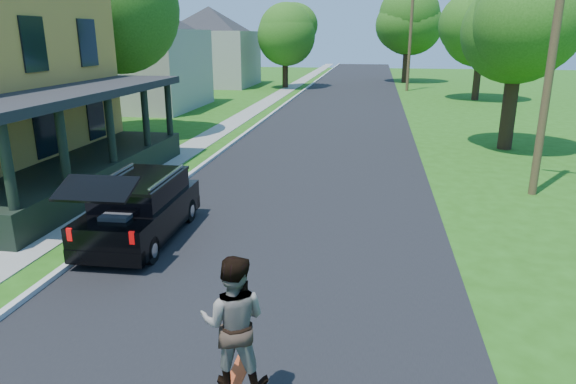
% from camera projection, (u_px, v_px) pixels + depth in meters
% --- Properties ---
extents(ground, '(140.00, 140.00, 0.00)m').
position_uv_depth(ground, '(251.00, 295.00, 9.60)').
color(ground, '#225110').
rests_on(ground, ground).
extents(street, '(8.00, 120.00, 0.02)m').
position_uv_depth(street, '(335.00, 123.00, 28.46)').
color(street, black).
rests_on(street, ground).
extents(curb, '(0.15, 120.00, 0.12)m').
position_uv_depth(curb, '(264.00, 121.00, 29.10)').
color(curb, '#AEAFA9').
rests_on(curb, ground).
extents(sidewalk, '(1.30, 120.00, 0.03)m').
position_uv_depth(sidewalk, '(238.00, 120.00, 29.34)').
color(sidewalk, gray).
rests_on(sidewalk, ground).
extents(front_walk, '(6.50, 1.20, 0.03)m').
position_uv_depth(front_walk, '(11.00, 184.00, 16.77)').
color(front_walk, gray).
rests_on(front_walk, ground).
extents(neighbor_house_mid, '(12.78, 12.78, 8.30)m').
position_uv_depth(neighbor_house_mid, '(133.00, 43.00, 33.14)').
color(neighbor_house_mid, '#999888').
rests_on(neighbor_house_mid, ground).
extents(neighbor_house_far, '(12.78, 12.78, 8.30)m').
position_uv_depth(neighbor_house_far, '(210.00, 40.00, 48.22)').
color(neighbor_house_far, '#999888').
rests_on(neighbor_house_far, ground).
extents(black_suv, '(1.77, 4.32, 1.99)m').
position_uv_depth(black_suv, '(140.00, 209.00, 12.04)').
color(black_suv, black).
rests_on(black_suv, ground).
extents(skateboarder, '(0.90, 0.72, 1.76)m').
position_uv_depth(skateboarder, '(234.00, 322.00, 6.31)').
color(skateboarder, black).
rests_on(skateboarder, ground).
extents(skateboard, '(0.48, 0.34, 0.75)m').
position_uv_depth(skateboard, '(234.00, 384.00, 6.67)').
color(skateboard, '#BA3A0F').
rests_on(skateboard, ground).
extents(tree_left_mid, '(6.11, 5.84, 9.16)m').
position_uv_depth(tree_left_mid, '(97.00, 2.00, 23.27)').
color(tree_left_mid, black).
rests_on(tree_left_mid, ground).
extents(tree_left_far, '(5.01, 4.88, 7.97)m').
position_uv_depth(tree_left_far, '(285.00, 27.00, 45.79)').
color(tree_left_far, black).
rests_on(tree_left_far, ground).
extents(tree_right_near, '(6.05, 6.34, 7.72)m').
position_uv_depth(tree_right_near, '(519.00, 24.00, 20.55)').
color(tree_right_near, black).
rests_on(tree_right_near, ground).
extents(tree_right_mid, '(7.06, 7.17, 8.85)m').
position_uv_depth(tree_right_mid, '(483.00, 20.00, 36.82)').
color(tree_right_mid, black).
rests_on(tree_right_mid, ground).
extents(tree_right_far, '(6.79, 6.65, 9.89)m').
position_uv_depth(tree_right_far, '(408.00, 18.00, 50.55)').
color(tree_right_far, black).
rests_on(tree_right_far, ground).
extents(utility_pole_near, '(1.44, 0.53, 9.30)m').
position_uv_depth(utility_pole_near, '(556.00, 31.00, 14.30)').
color(utility_pole_near, '#4B3623').
rests_on(utility_pole_near, ground).
extents(utility_pole_far, '(1.61, 0.28, 9.76)m').
position_uv_depth(utility_pole_far, '(411.00, 30.00, 43.28)').
color(utility_pole_far, '#4B3623').
rests_on(utility_pole_far, ground).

